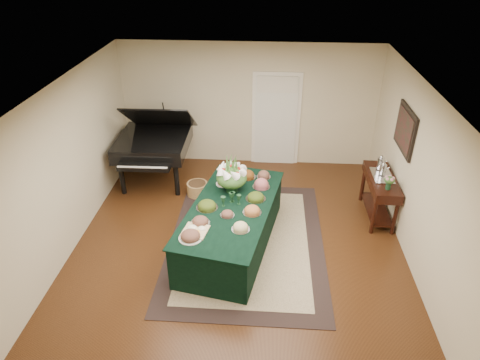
# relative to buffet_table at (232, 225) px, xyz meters

# --- Properties ---
(ground) EXTENTS (6.00, 6.00, 0.00)m
(ground) POSITION_rel_buffet_table_xyz_m (0.11, 0.07, -0.39)
(ground) COLOR black
(ground) RESTS_ON ground
(area_rug) EXTENTS (2.61, 3.65, 0.01)m
(area_rug) POSITION_rel_buffet_table_xyz_m (0.24, 0.09, -0.39)
(area_rug) COLOR black
(area_rug) RESTS_ON ground
(kitchen_doorway) EXTENTS (1.05, 0.07, 2.10)m
(kitchen_doorway) POSITION_rel_buffet_table_xyz_m (0.71, 3.04, 0.63)
(kitchen_doorway) COLOR white
(kitchen_doorway) RESTS_ON ground
(buffet_table) EXTENTS (1.73, 2.83, 0.78)m
(buffet_table) POSITION_rel_buffet_table_xyz_m (0.00, 0.00, 0.00)
(buffet_table) COLOR black
(buffet_table) RESTS_ON ground
(food_platters) EXTENTS (1.32, 2.23, 0.12)m
(food_platters) POSITION_rel_buffet_table_xyz_m (0.02, 0.17, 0.43)
(food_platters) COLOR silver
(food_platters) RESTS_ON buffet_table
(cutting_board) EXTENTS (0.42, 0.42, 0.10)m
(cutting_board) POSITION_rel_buffet_table_xyz_m (-0.47, -0.69, 0.42)
(cutting_board) COLOR tan
(cutting_board) RESTS_ON buffet_table
(green_goblets) EXTENTS (0.32, 0.22, 0.18)m
(green_goblets) POSITION_rel_buffet_table_xyz_m (-0.01, 0.07, 0.48)
(green_goblets) COLOR #16371E
(green_goblets) RESTS_ON buffet_table
(floral_centerpiece) EXTENTS (0.54, 0.54, 0.54)m
(floral_centerpiece) POSITION_rel_buffet_table_xyz_m (-0.04, 0.48, 0.70)
(floral_centerpiece) COLOR #16371E
(floral_centerpiece) RESTS_ON buffet_table
(grand_piano) EXTENTS (1.54, 1.73, 1.74)m
(grand_piano) POSITION_rel_buffet_table_xyz_m (-1.78, 2.07, 0.48)
(grand_piano) COLOR black
(grand_piano) RESTS_ON ground
(wicker_basket) EXTENTS (0.42, 0.42, 0.26)m
(wicker_basket) POSITION_rel_buffet_table_xyz_m (-0.83, 1.53, -0.26)
(wicker_basket) COLOR olive
(wicker_basket) RESTS_ON ground
(mahogany_sideboard) EXTENTS (0.45, 1.27, 0.83)m
(mahogany_sideboard) POSITION_rel_buffet_table_xyz_m (2.61, 1.02, 0.25)
(mahogany_sideboard) COLOR black
(mahogany_sideboard) RESTS_ON ground
(tea_service) EXTENTS (0.34, 0.58, 0.30)m
(tea_service) POSITION_rel_buffet_table_xyz_m (2.61, 1.17, 0.56)
(tea_service) COLOR silver
(tea_service) RESTS_ON mahogany_sideboard
(pink_bouquet) EXTENTS (0.20, 0.20, 0.25)m
(pink_bouquet) POSITION_rel_buffet_table_xyz_m (2.61, 0.62, 0.61)
(pink_bouquet) COLOR #16371E
(pink_bouquet) RESTS_ON mahogany_sideboard
(wall_painting) EXTENTS (0.05, 0.95, 0.75)m
(wall_painting) POSITION_rel_buffet_table_xyz_m (2.83, 1.02, 1.36)
(wall_painting) COLOR black
(wall_painting) RESTS_ON ground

